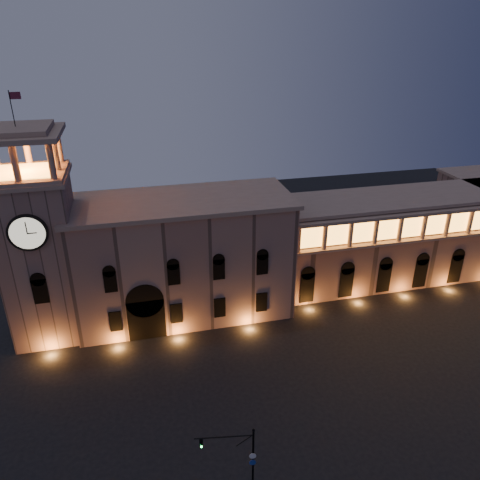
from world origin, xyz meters
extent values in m
plane|color=black|center=(0.00, 0.00, 0.00)|extent=(160.00, 160.00, 0.00)
cube|color=#906B5E|center=(-2.00, 22.00, 8.50)|extent=(30.00, 12.00, 17.00)
cube|color=#A0816E|center=(-2.00, 22.00, 17.30)|extent=(30.80, 12.80, 0.60)
cube|color=black|center=(-8.00, 16.60, 3.00)|extent=(5.00, 1.40, 6.00)
cylinder|color=black|center=(-8.00, 16.60, 6.00)|extent=(5.00, 1.40, 5.00)
cube|color=#FF9E32|center=(-8.00, 16.40, 2.80)|extent=(4.20, 0.20, 5.00)
cube|color=#906B5E|center=(-20.50, 21.00, 11.00)|extent=(9.00, 9.00, 22.00)
cube|color=#A0816E|center=(-20.50, 21.00, 22.25)|extent=(9.80, 9.80, 0.50)
cylinder|color=black|center=(-20.50, 16.32, 17.00)|extent=(4.60, 0.35, 4.60)
cylinder|color=beige|center=(-20.50, 16.18, 17.00)|extent=(4.00, 0.12, 4.00)
cube|color=#A0816E|center=(-20.50, 21.00, 22.75)|extent=(9.40, 9.40, 0.50)
cube|color=#FF9E32|center=(-20.50, 21.00, 23.05)|extent=(6.80, 6.80, 0.15)
cylinder|color=#A0816E|center=(-20.50, 17.20, 25.10)|extent=(0.76, 0.76, 4.20)
cylinder|color=#A0816E|center=(-16.70, 17.20, 25.10)|extent=(0.76, 0.76, 4.20)
cylinder|color=#A0816E|center=(-20.50, 24.80, 25.10)|extent=(0.76, 0.76, 4.20)
cylinder|color=#A0816E|center=(-16.70, 24.80, 25.10)|extent=(0.76, 0.76, 4.20)
cylinder|color=#A0816E|center=(-16.70, 21.00, 25.10)|extent=(0.76, 0.76, 4.20)
cube|color=#A0816E|center=(-20.50, 21.00, 27.50)|extent=(9.80, 9.80, 0.60)
cube|color=#A0816E|center=(-20.50, 21.00, 28.10)|extent=(7.50, 7.50, 0.60)
cylinder|color=black|center=(-20.50, 21.00, 30.40)|extent=(0.10, 0.10, 4.00)
plane|color=maroon|center=(-19.90, 21.00, 31.80)|extent=(1.20, 0.00, 1.20)
cube|color=#8A6558|center=(32.00, 24.00, 7.00)|extent=(40.00, 10.00, 14.00)
cube|color=#A0816E|center=(32.00, 24.00, 14.25)|extent=(40.60, 10.60, 0.50)
cube|color=#A0816E|center=(32.00, 18.50, 9.30)|extent=(40.00, 1.20, 0.40)
cube|color=#A0816E|center=(32.00, 18.50, 13.60)|extent=(40.00, 1.40, 0.50)
cube|color=#FF9E32|center=(32.00, 19.05, 11.50)|extent=(38.00, 0.15, 3.60)
cylinder|color=#A0816E|center=(14.00, 18.50, 11.50)|extent=(0.70, 0.70, 4.00)
cylinder|color=#A0816E|center=(18.00, 18.50, 11.50)|extent=(0.70, 0.70, 4.00)
cylinder|color=#A0816E|center=(22.00, 18.50, 11.50)|extent=(0.70, 0.70, 4.00)
cylinder|color=#A0816E|center=(26.00, 18.50, 11.50)|extent=(0.70, 0.70, 4.00)
cylinder|color=#A0816E|center=(30.00, 18.50, 11.50)|extent=(0.70, 0.70, 4.00)
cylinder|color=#A0816E|center=(34.00, 18.50, 11.50)|extent=(0.70, 0.70, 4.00)
cylinder|color=#A0816E|center=(38.00, 18.50, 11.50)|extent=(0.70, 0.70, 4.00)
cylinder|color=#A0816E|center=(42.00, 18.50, 11.50)|extent=(0.70, 0.70, 4.00)
cylinder|color=black|center=(0.04, -9.25, 3.61)|extent=(0.21, 0.21, 7.23)
sphere|color=black|center=(0.04, -9.25, 7.33)|extent=(0.29, 0.29, 0.29)
cylinder|color=black|center=(-2.51, -8.84, 6.71)|extent=(5.12, 0.95, 0.12)
cube|color=black|center=(-4.45, -8.53, 6.19)|extent=(0.35, 0.33, 0.88)
cylinder|color=#0CE53F|center=(-4.47, -8.69, 5.91)|extent=(0.20, 0.11, 0.19)
cylinder|color=silver|center=(-0.04, -9.39, 4.34)|extent=(0.62, 0.14, 0.62)
cylinder|color=navy|center=(-0.04, -9.39, 3.51)|extent=(0.62, 0.14, 0.62)
camera|label=1|loc=(-8.01, -37.78, 39.22)|focal=35.00mm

